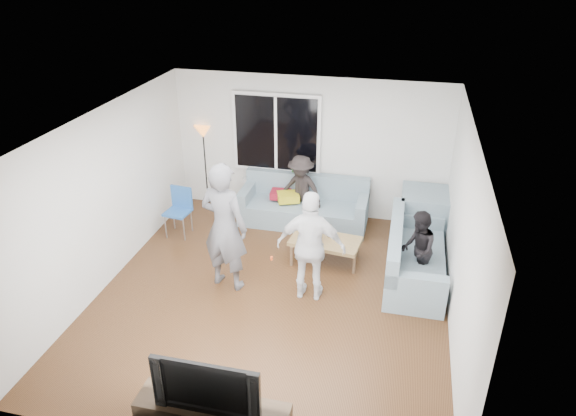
% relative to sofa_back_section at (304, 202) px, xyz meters
% --- Properties ---
extents(floor, '(5.00, 5.50, 0.04)m').
position_rel_sofa_back_section_xyz_m(floor, '(-0.00, -2.27, -0.45)').
color(floor, '#56351C').
rests_on(floor, ground).
extents(ceiling, '(5.00, 5.50, 0.04)m').
position_rel_sofa_back_section_xyz_m(ceiling, '(-0.00, -2.27, 2.20)').
color(ceiling, white).
rests_on(ceiling, ground).
extents(wall_back, '(5.00, 0.04, 2.60)m').
position_rel_sofa_back_section_xyz_m(wall_back, '(-0.00, 0.50, 0.88)').
color(wall_back, silver).
rests_on(wall_back, ground).
extents(wall_front, '(5.00, 0.04, 2.60)m').
position_rel_sofa_back_section_xyz_m(wall_front, '(-0.00, -5.04, 0.88)').
color(wall_front, silver).
rests_on(wall_front, ground).
extents(wall_left, '(0.04, 5.50, 2.60)m').
position_rel_sofa_back_section_xyz_m(wall_left, '(-2.52, -2.27, 0.88)').
color(wall_left, silver).
rests_on(wall_left, ground).
extents(wall_right, '(0.04, 5.50, 2.60)m').
position_rel_sofa_back_section_xyz_m(wall_right, '(2.52, -2.27, 0.88)').
color(wall_right, silver).
rests_on(wall_right, ground).
extents(window_frame, '(1.62, 0.06, 1.47)m').
position_rel_sofa_back_section_xyz_m(window_frame, '(-0.60, 0.42, 1.12)').
color(window_frame, white).
rests_on(window_frame, wall_back).
extents(window_glass, '(1.50, 0.02, 1.35)m').
position_rel_sofa_back_section_xyz_m(window_glass, '(-0.60, 0.38, 1.12)').
color(window_glass, black).
rests_on(window_glass, window_frame).
extents(window_mullion, '(0.05, 0.03, 1.35)m').
position_rel_sofa_back_section_xyz_m(window_mullion, '(-0.60, 0.37, 1.12)').
color(window_mullion, white).
rests_on(window_mullion, window_frame).
extents(radiator, '(1.30, 0.12, 0.62)m').
position_rel_sofa_back_section_xyz_m(radiator, '(-0.60, 0.38, -0.11)').
color(radiator, silver).
rests_on(radiator, floor).
extents(potted_plant, '(0.23, 0.21, 0.35)m').
position_rel_sofa_back_section_xyz_m(potted_plant, '(-0.24, 0.35, 0.37)').
color(potted_plant, '#2C6227').
rests_on(potted_plant, radiator).
extents(vase, '(0.17, 0.17, 0.17)m').
position_rel_sofa_back_section_xyz_m(vase, '(-0.95, 0.35, 0.28)').
color(vase, silver).
rests_on(vase, radiator).
extents(sofa_back_section, '(2.30, 0.85, 0.85)m').
position_rel_sofa_back_section_xyz_m(sofa_back_section, '(0.00, 0.00, 0.00)').
color(sofa_back_section, gray).
rests_on(sofa_back_section, floor).
extents(sofa_right_section, '(2.00, 0.85, 0.85)m').
position_rel_sofa_back_section_xyz_m(sofa_right_section, '(2.02, -1.31, 0.00)').
color(sofa_right_section, gray).
rests_on(sofa_right_section, floor).
extents(sofa_corner, '(0.85, 0.85, 0.85)m').
position_rel_sofa_back_section_xyz_m(sofa_corner, '(2.15, 0.00, 0.00)').
color(sofa_corner, gray).
rests_on(sofa_corner, floor).
extents(cushion_yellow, '(0.47, 0.44, 0.14)m').
position_rel_sofa_back_section_xyz_m(cushion_yellow, '(-0.28, -0.02, 0.09)').
color(cushion_yellow, gold).
rests_on(cushion_yellow, sofa_back_section).
extents(cushion_red, '(0.38, 0.32, 0.13)m').
position_rel_sofa_back_section_xyz_m(cushion_red, '(-0.44, 0.06, 0.09)').
color(cushion_red, maroon).
rests_on(cushion_red, sofa_back_section).
extents(coffee_table, '(1.16, 0.73, 0.40)m').
position_rel_sofa_back_section_xyz_m(coffee_table, '(0.60, -1.18, -0.22)').
color(coffee_table, '#967548').
rests_on(coffee_table, floor).
extents(pitcher, '(0.17, 0.17, 0.17)m').
position_rel_sofa_back_section_xyz_m(pitcher, '(0.46, -1.21, 0.06)').
color(pitcher, maroon).
rests_on(pitcher, coffee_table).
extents(side_chair, '(0.45, 0.45, 0.86)m').
position_rel_sofa_back_section_xyz_m(side_chair, '(-2.05, -0.91, 0.01)').
color(side_chair, '#2559A2').
rests_on(side_chair, floor).
extents(floor_lamp, '(0.32, 0.32, 1.56)m').
position_rel_sofa_back_section_xyz_m(floor_lamp, '(-2.05, 0.49, 0.36)').
color(floor_lamp, orange).
rests_on(floor_lamp, floor).
extents(player_left, '(0.80, 0.61, 1.97)m').
position_rel_sofa_back_section_xyz_m(player_left, '(-0.73, -2.15, 0.56)').
color(player_left, '#54545A').
rests_on(player_left, floor).
extents(player_right, '(0.98, 0.41, 1.67)m').
position_rel_sofa_back_section_xyz_m(player_right, '(0.54, -2.16, 0.41)').
color(player_right, silver).
rests_on(player_right, floor).
extents(spectator_right, '(0.51, 0.62, 1.21)m').
position_rel_sofa_back_section_xyz_m(spectator_right, '(2.02, -1.51, 0.18)').
color(spectator_right, black).
rests_on(spectator_right, floor).
extents(spectator_back, '(0.95, 0.72, 1.30)m').
position_rel_sofa_back_section_xyz_m(spectator_back, '(-0.06, 0.03, 0.23)').
color(spectator_back, black).
rests_on(spectator_back, floor).
extents(television, '(1.11, 0.15, 0.64)m').
position_rel_sofa_back_section_xyz_m(television, '(0.03, -4.77, 0.33)').
color(television, black).
rests_on(television, tv_console).
extents(bottle_a, '(0.07, 0.07, 0.25)m').
position_rel_sofa_back_section_xyz_m(bottle_a, '(0.34, -1.08, 0.10)').
color(bottle_a, orange).
rests_on(bottle_a, coffee_table).
extents(bottle_c, '(0.07, 0.07, 0.21)m').
position_rel_sofa_back_section_xyz_m(bottle_c, '(0.64, -1.07, 0.08)').
color(bottle_c, black).
rests_on(bottle_c, coffee_table).
extents(bottle_b, '(0.08, 0.08, 0.22)m').
position_rel_sofa_back_section_xyz_m(bottle_b, '(0.45, -1.35, 0.08)').
color(bottle_b, '#198A1E').
rests_on(bottle_b, coffee_table).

